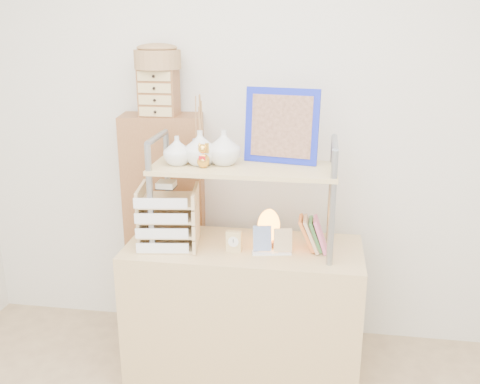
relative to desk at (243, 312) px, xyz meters
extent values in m
cube|color=silver|center=(0.00, 0.50, 0.93)|extent=(3.40, 0.02, 2.60)
cube|color=tan|center=(0.00, 0.00, 0.00)|extent=(1.20, 0.50, 0.75)
cube|color=brown|center=(-0.52, 0.37, 0.30)|extent=(0.48, 0.30, 1.35)
cylinder|color=gray|center=(-0.43, -0.15, 0.65)|extent=(0.03, 0.03, 0.55)
cylinder|color=gray|center=(-0.43, 0.15, 0.65)|extent=(0.03, 0.03, 0.55)
cylinder|color=gray|center=(-0.43, 0.00, 0.93)|extent=(0.03, 0.30, 0.03)
cylinder|color=gray|center=(0.43, -0.15, 0.65)|extent=(0.03, 0.03, 0.55)
cylinder|color=gray|center=(0.43, 0.15, 0.65)|extent=(0.03, 0.03, 0.55)
cylinder|color=gray|center=(0.43, 0.00, 0.93)|extent=(0.03, 0.30, 0.03)
cube|color=tan|center=(0.00, 0.00, 0.79)|extent=(0.90, 0.34, 0.02)
imported|color=silver|center=(-0.32, -0.02, 0.87)|extent=(0.14, 0.14, 0.14)
imported|color=silver|center=(-0.21, 0.00, 0.88)|extent=(0.16, 0.16, 0.17)
imported|color=silver|center=(-0.10, 0.02, 0.88)|extent=(0.16, 0.16, 0.17)
cylinder|color=#2957B4|center=(-0.25, 0.12, 0.85)|extent=(0.07, 0.07, 0.10)
cube|color=#1220B0|center=(0.17, 0.10, 0.98)|extent=(0.37, 0.12, 0.37)
cube|color=brown|center=(0.17, 0.09, 0.98)|extent=(0.30, 0.09, 0.30)
cube|color=#DC608B|center=(0.38, 0.00, 0.46)|extent=(0.07, 0.12, 0.17)
cube|color=#498944|center=(0.36, 0.02, 0.46)|extent=(0.08, 0.12, 0.16)
cube|color=tan|center=(0.34, 0.00, 0.46)|extent=(0.08, 0.13, 0.16)
cube|color=orange|center=(0.32, 0.02, 0.46)|extent=(0.09, 0.14, 0.16)
cube|color=tan|center=(-0.38, -0.03, 0.38)|extent=(0.31, 0.29, 0.01)
cube|color=white|center=(-0.38, -0.16, 0.41)|extent=(0.26, 0.05, 0.05)
cube|color=tan|center=(-0.38, -0.03, 0.46)|extent=(0.31, 0.29, 0.01)
cube|color=white|center=(-0.38, -0.16, 0.48)|extent=(0.26, 0.05, 0.05)
cube|color=tan|center=(-0.38, -0.03, 0.54)|extent=(0.31, 0.29, 0.01)
cube|color=white|center=(-0.38, -0.16, 0.56)|extent=(0.26, 0.05, 0.05)
cube|color=tan|center=(-0.38, -0.03, 0.61)|extent=(0.31, 0.29, 0.01)
cube|color=white|center=(-0.38, -0.16, 0.64)|extent=(0.26, 0.05, 0.05)
cube|color=beige|center=(-0.38, -0.05, 0.70)|extent=(0.09, 0.09, 0.03)
cylinder|color=brown|center=(0.12, 0.06, 0.39)|extent=(0.11, 0.11, 0.02)
ellipsoid|color=orange|center=(0.12, 0.06, 0.48)|extent=(0.12, 0.12, 0.16)
cube|color=tan|center=(-0.04, -0.07, 0.43)|extent=(0.08, 0.03, 0.11)
cylinder|color=white|center=(-0.04, -0.08, 0.43)|extent=(0.05, 0.01, 0.05)
cube|color=white|center=(0.15, -0.07, 0.38)|extent=(0.20, 0.09, 0.01)
cube|color=#1F4291|center=(0.10, -0.06, 0.45)|extent=(0.09, 0.04, 0.13)
cube|color=tan|center=(0.20, -0.05, 0.44)|extent=(0.09, 0.04, 0.12)
cube|color=brown|center=(-0.52, 0.35, 1.10)|extent=(0.20, 0.15, 0.25)
cube|color=tan|center=(-0.52, 0.27, 1.01)|extent=(0.18, 0.01, 0.05)
cube|color=tan|center=(-0.52, 0.27, 1.07)|extent=(0.18, 0.01, 0.05)
cube|color=tan|center=(-0.52, 0.27, 1.13)|extent=(0.18, 0.01, 0.05)
cube|color=tan|center=(-0.52, 0.27, 1.19)|extent=(0.18, 0.01, 0.05)
cylinder|color=olive|center=(-0.52, 0.35, 1.28)|extent=(0.25, 0.25, 0.10)
camera|label=1|loc=(0.37, -2.48, 1.46)|focal=40.00mm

